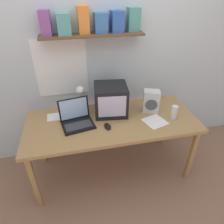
# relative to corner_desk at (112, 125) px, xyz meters

# --- Properties ---
(ground_plane) EXTENTS (12.00, 12.00, 0.00)m
(ground_plane) POSITION_rel_corner_desk_xyz_m (0.00, 0.00, -0.66)
(ground_plane) COLOR #956950
(back_wall) EXTENTS (5.60, 0.24, 2.60)m
(back_wall) POSITION_rel_corner_desk_xyz_m (-0.00, 0.50, 0.65)
(back_wall) COLOR silver
(back_wall) RESTS_ON ground_plane
(corner_desk) EXTENTS (1.75, 0.74, 0.72)m
(corner_desk) POSITION_rel_corner_desk_xyz_m (0.00, 0.00, 0.00)
(corner_desk) COLOR #AB7E4B
(corner_desk) RESTS_ON ground_plane
(crt_monitor) EXTENTS (0.37, 0.36, 0.32)m
(crt_monitor) POSITION_rel_corner_desk_xyz_m (0.02, 0.15, 0.21)
(crt_monitor) COLOR black
(crt_monitor) RESTS_ON corner_desk
(laptop) EXTENTS (0.35, 0.31, 0.24)m
(laptop) POSITION_rel_corner_desk_xyz_m (-0.36, 0.03, 0.12)
(laptop) COLOR black
(laptop) RESTS_ON corner_desk
(desk_lamp) EXTENTS (0.11, 0.15, 0.31)m
(desk_lamp) POSITION_rel_corner_desk_xyz_m (-0.28, 0.22, 0.26)
(desk_lamp) COLOR silver
(desk_lamp) RESTS_ON corner_desk
(juice_glass) EXTENTS (0.06, 0.06, 0.14)m
(juice_glass) POSITION_rel_corner_desk_xyz_m (0.63, -0.10, 0.12)
(juice_glass) COLOR white
(juice_glass) RESTS_ON corner_desk
(space_heater) EXTENTS (0.20, 0.16, 0.25)m
(space_heater) POSITION_rel_corner_desk_xyz_m (0.45, 0.08, 0.18)
(space_heater) COLOR silver
(space_heater) RESTS_ON corner_desk
(computer_mouse) EXTENTS (0.08, 0.11, 0.03)m
(computer_mouse) POSITION_rel_corner_desk_xyz_m (-0.07, -0.11, 0.07)
(computer_mouse) COLOR black
(computer_mouse) RESTS_ON corner_desk
(open_notebook) EXTENTS (0.26, 0.26, 0.00)m
(open_notebook) POSITION_rel_corner_desk_xyz_m (0.42, -0.12, 0.06)
(open_notebook) COLOR white
(open_notebook) RESTS_ON corner_desk
(loose_paper_near_laptop) EXTENTS (0.21, 0.15, 0.00)m
(loose_paper_near_laptop) POSITION_rel_corner_desk_xyz_m (-0.55, 0.19, 0.06)
(loose_paper_near_laptop) COLOR white
(loose_paper_near_laptop) RESTS_ON corner_desk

